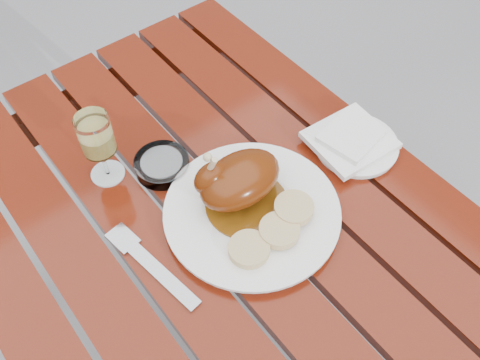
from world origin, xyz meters
The scene contains 10 objects.
table centered at (0.00, 0.00, 0.38)m, with size 0.80×1.20×0.75m, color maroon.
dinner_plate centered at (0.06, 0.01, 0.76)m, with size 0.32×0.32×0.02m, color white.
roast_duck centered at (0.06, 0.06, 0.81)m, with size 0.16×0.15×0.12m.
bread_dumplings centered at (0.06, -0.05, 0.78)m, with size 0.18×0.09×0.02m.
wine_glass centered at (-0.10, 0.26, 0.83)m, with size 0.07×0.07×0.15m, color #D8C862.
side_plate centered at (0.32, 0.01, 0.76)m, with size 0.17×0.17×0.01m, color white.
napkin centered at (0.31, 0.02, 0.77)m, with size 0.15×0.14×0.01m, color white.
ashtray centered at (-0.01, 0.21, 0.76)m, with size 0.11×0.11×0.03m, color #B2B7BC.
fork centered at (-0.14, 0.03, 0.75)m, with size 0.02×0.20×0.01m, color gray.
knife centered at (0.11, 0.00, 0.75)m, with size 0.02×0.24×0.01m, color gray.
Camera 1 is at (-0.29, -0.39, 1.56)m, focal length 40.00 mm.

